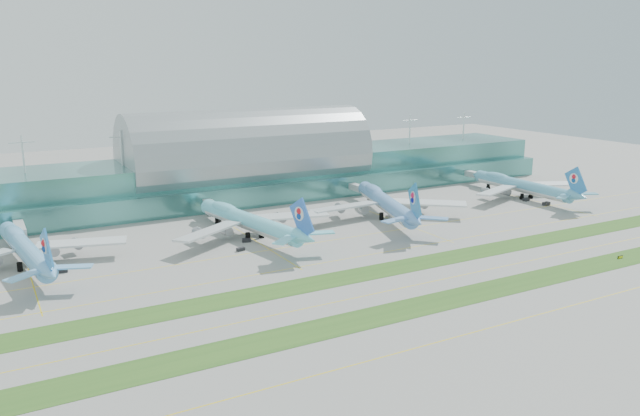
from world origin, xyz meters
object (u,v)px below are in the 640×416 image
terminal (248,168)px  airliner_a (25,248)px  taxiway_sign_east (620,257)px  airliner_b (248,220)px  airliner_c (386,202)px  airliner_d (521,185)px

terminal → airliner_a: terminal is taller
terminal → taxiway_sign_east: bearing=-65.2°
airliner_b → airliner_c: airliner_c is taller
terminal → airliner_d: terminal is taller
airliner_b → taxiway_sign_east: 133.44m
terminal → airliner_b: bearing=-112.7°
terminal → taxiway_sign_east: (71.97, -156.06, -13.72)m
taxiway_sign_east → airliner_b: bearing=140.4°
airliner_a → airliner_d: airliner_d is taller
terminal → airliner_b: terminal is taller
airliner_a → airliner_b: airliner_b is taller
airliner_c → terminal: bearing=133.9°
airliner_a → airliner_b: size_ratio=0.95×
airliner_b → airliner_d: (145.10, 0.36, -0.28)m
airliner_a → airliner_d: bearing=-7.6°
taxiway_sign_east → airliner_c: bearing=114.4°
airliner_a → airliner_c: (141.30, -2.87, 0.54)m
airliner_b → airliner_d: 145.10m
airliner_b → airliner_c: bearing=-10.3°
airliner_a → airliner_b: bearing=-8.9°
airliner_d → taxiway_sign_east: (-44.31, -87.60, -5.75)m
airliner_a → airliner_b: (77.61, -2.58, 0.32)m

